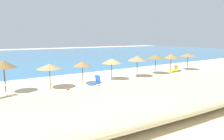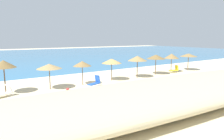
{
  "view_description": "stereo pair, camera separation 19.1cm",
  "coord_description": "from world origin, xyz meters",
  "px_view_note": "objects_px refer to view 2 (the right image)",
  "views": [
    {
      "loc": [
        -11.7,
        -17.96,
        4.9
      ],
      "look_at": [
        0.56,
        0.86,
        1.21
      ],
      "focal_mm": 31.4,
      "sensor_mm": 36.0,
      "label": 1
    },
    {
      "loc": [
        -11.54,
        -18.06,
        4.9
      ],
      "look_at": [
        0.56,
        0.86,
        1.21
      ],
      "focal_mm": 31.4,
      "sensor_mm": 36.0,
      "label": 2
    }
  ],
  "objects_px": {
    "beach_umbrella_5": "(137,58)",
    "lounge_chair_0": "(95,82)",
    "beach_umbrella_7": "(172,56)",
    "beach_umbrella_8": "(189,55)",
    "beach_umbrella_6": "(156,57)",
    "beach_umbrella_2": "(49,66)",
    "lounge_chair_2": "(175,70)",
    "beach_umbrella_3": "(82,64)",
    "beach_ball": "(68,89)",
    "beach_umbrella_1": "(3,64)",
    "beach_umbrella_4": "(112,61)",
    "lounge_chair_1": "(3,93)"
  },
  "relations": [
    {
      "from": "lounge_chair_0",
      "to": "beach_ball",
      "type": "xyz_separation_m",
      "value": [
        -2.82,
        0.13,
        -0.36
      ]
    },
    {
      "from": "beach_umbrella_8",
      "to": "beach_ball",
      "type": "relative_size",
      "value": 9.12
    },
    {
      "from": "beach_umbrella_6",
      "to": "lounge_chair_2",
      "type": "relative_size",
      "value": 1.95
    },
    {
      "from": "beach_umbrella_7",
      "to": "lounge_chair_0",
      "type": "bearing_deg",
      "value": -171.76
    },
    {
      "from": "beach_umbrella_1",
      "to": "lounge_chair_0",
      "type": "xyz_separation_m",
      "value": [
        7.78,
        -2.06,
        -2.17
      ]
    },
    {
      "from": "beach_umbrella_2",
      "to": "beach_umbrella_3",
      "type": "distance_m",
      "value": 3.36
    },
    {
      "from": "beach_umbrella_7",
      "to": "lounge_chair_0",
      "type": "distance_m",
      "value": 13.74
    },
    {
      "from": "lounge_chair_0",
      "to": "beach_umbrella_1",
      "type": "bearing_deg",
      "value": 54.24
    },
    {
      "from": "beach_umbrella_1",
      "to": "beach_umbrella_2",
      "type": "xyz_separation_m",
      "value": [
        3.77,
        -0.43,
        -0.44
      ]
    },
    {
      "from": "beach_umbrella_7",
      "to": "lounge_chair_1",
      "type": "xyz_separation_m",
      "value": [
        -21.54,
        -0.83,
        -1.93
      ]
    },
    {
      "from": "beach_umbrella_2",
      "to": "beach_umbrella_4",
      "type": "relative_size",
      "value": 0.97
    },
    {
      "from": "beach_umbrella_3",
      "to": "beach_umbrella_6",
      "type": "xyz_separation_m",
      "value": [
        10.82,
        0.24,
        0.14
      ]
    },
    {
      "from": "beach_umbrella_1",
      "to": "beach_umbrella_4",
      "type": "relative_size",
      "value": 1.18
    },
    {
      "from": "beach_umbrella_2",
      "to": "beach_ball",
      "type": "distance_m",
      "value": 2.84
    },
    {
      "from": "lounge_chair_1",
      "to": "beach_ball",
      "type": "bearing_deg",
      "value": -123.2
    },
    {
      "from": "beach_umbrella_4",
      "to": "beach_umbrella_7",
      "type": "bearing_deg",
      "value": 1.06
    },
    {
      "from": "beach_umbrella_2",
      "to": "beach_ball",
      "type": "relative_size",
      "value": 8.76
    },
    {
      "from": "beach_umbrella_4",
      "to": "beach_umbrella_7",
      "type": "relative_size",
      "value": 0.96
    },
    {
      "from": "lounge_chair_0",
      "to": "beach_umbrella_6",
      "type": "bearing_deg",
      "value": -101.15
    },
    {
      "from": "beach_umbrella_3",
      "to": "beach_umbrella_5",
      "type": "height_order",
      "value": "beach_umbrella_5"
    },
    {
      "from": "beach_umbrella_1",
      "to": "beach_umbrella_4",
      "type": "bearing_deg",
      "value": -1.56
    },
    {
      "from": "lounge_chair_0",
      "to": "lounge_chair_1",
      "type": "distance_m",
      "value": 8.14
    },
    {
      "from": "beach_umbrella_3",
      "to": "beach_ball",
      "type": "height_order",
      "value": "beach_umbrella_3"
    },
    {
      "from": "beach_umbrella_1",
      "to": "lounge_chair_0",
      "type": "bearing_deg",
      "value": -14.81
    },
    {
      "from": "beach_umbrella_1",
      "to": "beach_umbrella_8",
      "type": "relative_size",
      "value": 1.17
    },
    {
      "from": "beach_umbrella_6",
      "to": "beach_umbrella_8",
      "type": "relative_size",
      "value": 1.05
    },
    {
      "from": "beach_umbrella_1",
      "to": "beach_umbrella_8",
      "type": "distance_m",
      "value": 24.57
    },
    {
      "from": "beach_umbrella_1",
      "to": "beach_umbrella_2",
      "type": "relative_size",
      "value": 1.22
    },
    {
      "from": "beach_umbrella_5",
      "to": "beach_umbrella_7",
      "type": "bearing_deg",
      "value": 4.28
    },
    {
      "from": "beach_umbrella_2",
      "to": "beach_umbrella_4",
      "type": "distance_m",
      "value": 7.14
    },
    {
      "from": "beach_umbrella_8",
      "to": "lounge_chair_2",
      "type": "height_order",
      "value": "beach_umbrella_8"
    },
    {
      "from": "beach_umbrella_5",
      "to": "beach_umbrella_6",
      "type": "height_order",
      "value": "beach_umbrella_5"
    },
    {
      "from": "beach_umbrella_3",
      "to": "beach_umbrella_5",
      "type": "distance_m",
      "value": 7.35
    },
    {
      "from": "beach_umbrella_2",
      "to": "lounge_chair_1",
      "type": "height_order",
      "value": "beach_umbrella_2"
    },
    {
      "from": "beach_umbrella_5",
      "to": "lounge_chair_0",
      "type": "bearing_deg",
      "value": -167.8
    },
    {
      "from": "beach_umbrella_3",
      "to": "beach_umbrella_7",
      "type": "xyz_separation_m",
      "value": [
        14.14,
        0.44,
        0.05
      ]
    },
    {
      "from": "beach_umbrella_4",
      "to": "lounge_chair_1",
      "type": "distance_m",
      "value": 11.35
    },
    {
      "from": "beach_umbrella_5",
      "to": "beach_umbrella_3",
      "type": "bearing_deg",
      "value": 179.43
    },
    {
      "from": "beach_umbrella_3",
      "to": "beach_umbrella_4",
      "type": "relative_size",
      "value": 0.99
    },
    {
      "from": "beach_umbrella_5",
      "to": "lounge_chair_0",
      "type": "relative_size",
      "value": 1.83
    },
    {
      "from": "beach_ball",
      "to": "lounge_chair_0",
      "type": "bearing_deg",
      "value": -2.6
    },
    {
      "from": "beach_umbrella_1",
      "to": "beach_umbrella_2",
      "type": "bearing_deg",
      "value": -6.54
    },
    {
      "from": "beach_umbrella_8",
      "to": "beach_ball",
      "type": "bearing_deg",
      "value": -175.84
    },
    {
      "from": "beach_umbrella_4",
      "to": "lounge_chair_0",
      "type": "xyz_separation_m",
      "value": [
        -3.12,
        -1.76,
        -1.77
      ]
    },
    {
      "from": "beach_umbrella_2",
      "to": "lounge_chair_2",
      "type": "distance_m",
      "value": 17.74
    },
    {
      "from": "lounge_chair_1",
      "to": "beach_umbrella_3",
      "type": "bearing_deg",
      "value": -109.4
    },
    {
      "from": "beach_umbrella_7",
      "to": "lounge_chair_2",
      "type": "xyz_separation_m",
      "value": [
        0.15,
        -0.53,
        -1.92
      ]
    },
    {
      "from": "beach_umbrella_8",
      "to": "beach_umbrella_6",
      "type": "bearing_deg",
      "value": 178.26
    },
    {
      "from": "lounge_chair_2",
      "to": "beach_umbrella_6",
      "type": "bearing_deg",
      "value": 88.63
    },
    {
      "from": "beach_umbrella_2",
      "to": "lounge_chair_2",
      "type": "height_order",
      "value": "beach_umbrella_2"
    }
  ]
}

